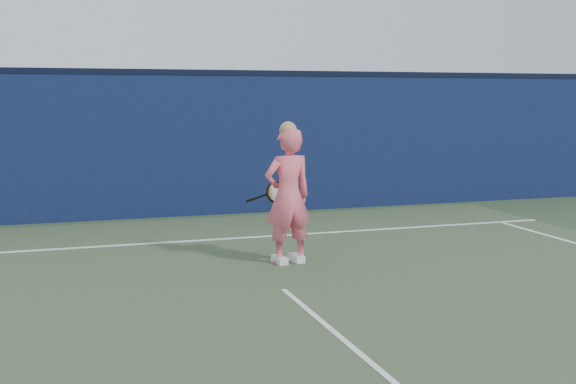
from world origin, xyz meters
name	(u,v)px	position (x,y,z in m)	size (l,w,h in m)	color
ground	(314,317)	(0.00, 0.00, 0.00)	(80.00, 80.00, 0.00)	#2C4128
backstop_wall	(192,146)	(0.00, 6.50, 1.25)	(24.00, 0.40, 2.50)	#0C1536
wall_cap	(191,73)	(0.00, 6.50, 2.55)	(24.00, 0.42, 0.10)	black
player	(288,196)	(0.46, 2.26, 0.88)	(0.68, 0.50, 1.82)	#FC6277
racket	(273,193)	(0.39, 2.67, 0.86)	(0.55, 0.14, 0.29)	black
court_lines	(326,326)	(0.00, -0.33, 0.01)	(11.00, 12.04, 0.01)	white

